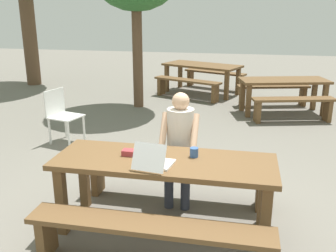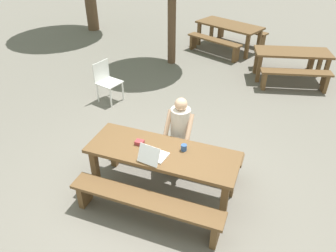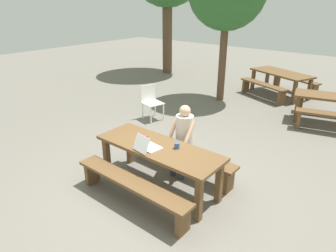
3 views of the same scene
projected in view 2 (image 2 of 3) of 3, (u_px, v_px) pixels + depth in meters
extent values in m
plane|color=slate|center=(163.00, 190.00, 4.80)|extent=(30.00, 30.00, 0.00)
cube|color=brown|center=(162.00, 153.00, 4.40)|extent=(2.08, 0.73, 0.05)
cube|color=brown|center=(95.00, 169.00, 4.68)|extent=(0.09, 0.09, 0.69)
cube|color=brown|center=(224.00, 204.00, 4.12)|extent=(0.09, 0.09, 0.69)
cube|color=brown|center=(113.00, 148.00, 5.09)|extent=(0.09, 0.09, 0.69)
cube|color=brown|center=(232.00, 177.00, 4.54)|extent=(0.09, 0.09, 0.69)
cube|color=brown|center=(145.00, 200.00, 4.10)|extent=(2.06, 0.30, 0.05)
cube|color=brown|center=(85.00, 193.00, 4.49)|extent=(0.08, 0.24, 0.38)
cube|color=brown|center=(216.00, 232.00, 3.95)|extent=(0.08, 0.24, 0.38)
cube|color=brown|center=(177.00, 146.00, 5.05)|extent=(2.06, 0.30, 0.05)
cube|color=brown|center=(124.00, 144.00, 5.44)|extent=(0.08, 0.24, 0.38)
cube|color=brown|center=(235.00, 170.00, 4.89)|extent=(0.08, 0.24, 0.38)
cube|color=white|center=(156.00, 155.00, 4.30)|extent=(0.33, 0.29, 0.02)
cube|color=white|center=(149.00, 155.00, 4.10)|extent=(0.31, 0.15, 0.23)
cube|color=black|center=(149.00, 155.00, 4.11)|extent=(0.28, 0.13, 0.21)
cube|color=#993338|center=(139.00, 142.00, 4.51)|extent=(0.12, 0.10, 0.05)
cylinder|color=#335693|center=(184.00, 148.00, 4.38)|extent=(0.08, 0.08, 0.09)
cylinder|color=#333847|center=(170.00, 162.00, 5.02)|extent=(0.10, 0.10, 0.42)
cylinder|color=#333847|center=(181.00, 164.00, 4.97)|extent=(0.10, 0.10, 0.42)
cube|color=#333847|center=(178.00, 147.00, 4.93)|extent=(0.28, 0.28, 0.12)
cylinder|color=silver|center=(180.00, 126.00, 4.82)|extent=(0.29, 0.29, 0.57)
cylinder|color=#DBAD89|center=(168.00, 125.00, 4.77)|extent=(0.07, 0.32, 0.41)
cylinder|color=#DBAD89|center=(189.00, 129.00, 4.67)|extent=(0.07, 0.32, 0.41)
sphere|color=#DBAD89|center=(181.00, 104.00, 4.62)|extent=(0.19, 0.19, 0.19)
cube|color=white|center=(109.00, 83.00, 6.85)|extent=(0.54, 0.54, 0.02)
cube|color=white|center=(101.00, 71.00, 6.83)|extent=(0.13, 0.43, 0.41)
cylinder|color=white|center=(111.00, 98.00, 6.75)|extent=(0.04, 0.04, 0.42)
cylinder|color=white|center=(123.00, 91.00, 7.01)|extent=(0.04, 0.04, 0.42)
cylinder|color=white|center=(98.00, 93.00, 6.94)|extent=(0.04, 0.04, 0.42)
cylinder|color=white|center=(110.00, 86.00, 7.19)|extent=(0.04, 0.04, 0.42)
cube|color=brown|center=(229.00, 25.00, 9.41)|extent=(2.07, 1.50, 0.05)
cube|color=brown|center=(199.00, 34.00, 9.90)|extent=(0.12, 0.12, 0.68)
cube|color=brown|center=(247.00, 47.00, 8.94)|extent=(0.12, 0.12, 0.68)
cube|color=brown|center=(212.00, 29.00, 10.29)|extent=(0.12, 0.12, 0.68)
cube|color=brown|center=(259.00, 41.00, 9.33)|extent=(0.12, 0.12, 0.68)
cube|color=brown|center=(214.00, 40.00, 9.13)|extent=(1.68, 0.92, 0.05)
cube|color=brown|center=(193.00, 42.00, 9.68)|extent=(0.17, 0.25, 0.42)
cube|color=brown|center=(236.00, 54.00, 8.83)|extent=(0.17, 0.25, 0.42)
cube|color=brown|center=(242.00, 29.00, 9.99)|extent=(1.68, 0.92, 0.05)
cube|color=brown|center=(221.00, 31.00, 10.55)|extent=(0.17, 0.25, 0.42)
cube|color=brown|center=(262.00, 42.00, 9.69)|extent=(0.17, 0.25, 0.42)
cube|color=brown|center=(293.00, 52.00, 7.65)|extent=(1.86, 1.11, 0.05)
cube|color=brown|center=(259.00, 69.00, 7.71)|extent=(0.11, 0.11, 0.66)
cube|color=brown|center=(326.00, 72.00, 7.57)|extent=(0.11, 0.11, 0.66)
cube|color=brown|center=(256.00, 61.00, 8.13)|extent=(0.11, 0.11, 0.66)
cube|color=brown|center=(320.00, 63.00, 7.99)|extent=(0.11, 0.11, 0.66)
cube|color=brown|center=(296.00, 72.00, 7.28)|extent=(1.59, 0.68, 0.05)
cube|color=brown|center=(264.00, 80.00, 7.47)|extent=(0.14, 0.25, 0.42)
cube|color=brown|center=(325.00, 83.00, 7.34)|extent=(0.14, 0.25, 0.42)
cube|color=brown|center=(286.00, 53.00, 8.30)|extent=(1.59, 0.68, 0.05)
cube|color=brown|center=(257.00, 60.00, 8.48)|extent=(0.14, 0.25, 0.42)
cube|color=brown|center=(311.00, 62.00, 8.36)|extent=(0.14, 0.25, 0.42)
cylinder|color=brown|center=(172.00, 17.00, 8.23)|extent=(0.21, 0.21, 2.42)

